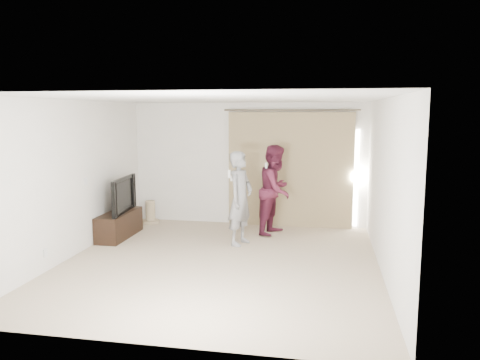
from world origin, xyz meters
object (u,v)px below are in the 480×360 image
tv (118,195)px  person_woman (276,190)px  tv_console (119,225)px  person_man (240,198)px

tv → person_woman: (2.94, 0.81, 0.06)m
tv → person_woman: size_ratio=0.67×
tv_console → person_man: 2.47m
tv_console → person_man: person_man is taller
person_woman → tv: bearing=-164.6°
tv_console → person_woman: (2.94, 0.81, 0.64)m
tv_console → person_woman: size_ratio=0.72×
tv_console → person_man: bearing=-1.5°
tv_console → tv: tv is taller
person_man → tv_console: bearing=178.5°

